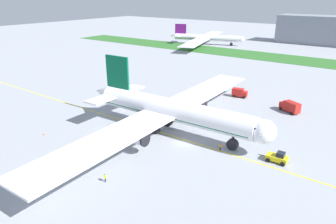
% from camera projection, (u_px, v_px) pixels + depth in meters
% --- Properties ---
extents(ground_plane, '(600.00, 600.00, 0.00)m').
position_uv_depth(ground_plane, '(183.00, 143.00, 70.16)').
color(ground_plane, '#9399A0').
rests_on(ground_plane, ground).
extents(apron_taxi_line, '(280.00, 0.36, 0.01)m').
position_uv_depth(apron_taxi_line, '(187.00, 141.00, 71.38)').
color(apron_taxi_line, yellow).
rests_on(apron_taxi_line, ground).
extents(grass_median_strip, '(320.00, 24.00, 0.10)m').
position_uv_depth(grass_median_strip, '(309.00, 61.00, 154.13)').
color(grass_median_strip, '#2D6628').
rests_on(grass_median_strip, ground).
extents(airliner_foreground, '(49.72, 78.50, 16.78)m').
position_uv_depth(airliner_foreground, '(170.00, 110.00, 73.80)').
color(airliner_foreground, white).
rests_on(airliner_foreground, ground).
extents(pushback_tug, '(5.90, 2.60, 2.30)m').
position_uv_depth(pushback_tug, '(278.00, 157.00, 61.91)').
color(pushback_tug, yellow).
rests_on(pushback_tug, ground).
extents(ground_crew_wingwalker_port, '(0.56, 0.25, 1.61)m').
position_uv_depth(ground_crew_wingwalker_port, '(220.00, 146.00, 66.63)').
color(ground_crew_wingwalker_port, black).
rests_on(ground_crew_wingwalker_port, ground).
extents(ground_crew_marshaller_front, '(0.33, 0.54, 1.58)m').
position_uv_depth(ground_crew_marshaller_front, '(105.00, 177.00, 55.45)').
color(ground_crew_marshaller_front, black).
rests_on(ground_crew_marshaller_front, ground).
extents(traffic_cone_near_nose, '(0.36, 0.36, 0.58)m').
position_uv_depth(traffic_cone_near_nose, '(44.00, 134.00, 74.16)').
color(traffic_cone_near_nose, '#F2590C').
rests_on(traffic_cone_near_nose, ground).
extents(service_truck_baggage_loader, '(6.39, 4.72, 3.16)m').
position_uv_depth(service_truck_baggage_loader, '(290.00, 107.00, 87.83)').
color(service_truck_baggage_loader, '#B21E19').
rests_on(service_truck_baggage_loader, ground).
extents(service_truck_catering_van, '(5.09, 3.26, 2.77)m').
position_uv_depth(service_truck_catering_van, '(239.00, 93.00, 100.82)').
color(service_truck_catering_van, '#B21E19').
rests_on(service_truck_catering_van, ground).
extents(parked_airliner_far_left, '(48.10, 80.23, 12.51)m').
position_uv_depth(parked_airliner_far_left, '(205.00, 38.00, 204.36)').
color(parked_airliner_far_left, white).
rests_on(parked_airliner_far_left, ground).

